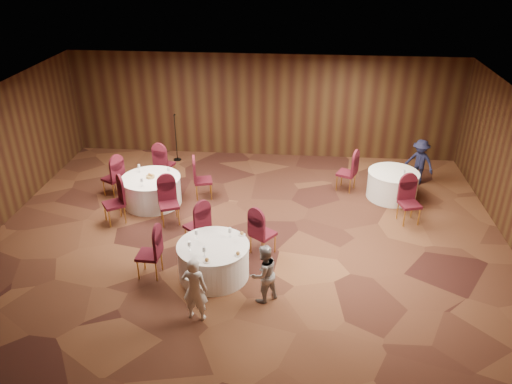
# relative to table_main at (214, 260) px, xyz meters

# --- Properties ---
(ground) EXTENTS (12.00, 12.00, 0.00)m
(ground) POSITION_rel_table_main_xyz_m (0.52, 1.51, -0.38)
(ground) COLOR black
(ground) RESTS_ON ground
(room_shell) EXTENTS (12.00, 12.00, 12.00)m
(room_shell) POSITION_rel_table_main_xyz_m (0.52, 1.51, 1.59)
(room_shell) COLOR silver
(room_shell) RESTS_ON ground
(table_main) EXTENTS (1.48, 1.48, 0.74)m
(table_main) POSITION_rel_table_main_xyz_m (0.00, 0.00, 0.00)
(table_main) COLOR white
(table_main) RESTS_ON ground
(table_left) EXTENTS (1.53, 1.53, 0.74)m
(table_left) POSITION_rel_table_main_xyz_m (-2.12, 2.96, -0.00)
(table_left) COLOR white
(table_left) RESTS_ON ground
(table_right) EXTENTS (1.34, 1.34, 0.74)m
(table_right) POSITION_rel_table_main_xyz_m (4.18, 3.86, -0.00)
(table_right) COLOR white
(table_right) RESTS_ON ground
(chairs_main) EXTENTS (2.90, 1.83, 1.00)m
(chairs_main) POSITION_rel_table_main_xyz_m (-0.31, 0.64, 0.12)
(chairs_main) COLOR #3E0C16
(chairs_main) RESTS_ON ground
(chairs_left) EXTENTS (3.10, 3.10, 1.00)m
(chairs_left) POSITION_rel_table_main_xyz_m (-2.09, 3.01, 0.12)
(chairs_left) COLOR #3E0C16
(chairs_left) RESTS_ON ground
(chairs_right) EXTENTS (2.06, 2.31, 1.00)m
(chairs_right) POSITION_rel_table_main_xyz_m (3.69, 3.39, 0.12)
(chairs_right) COLOR #3E0C16
(chairs_right) RESTS_ON ground
(tabletop_main) EXTENTS (1.08, 1.16, 0.22)m
(tabletop_main) POSITION_rel_table_main_xyz_m (0.10, -0.08, 0.46)
(tabletop_main) COLOR silver
(tabletop_main) RESTS_ON table_main
(tabletop_left) EXTENTS (0.89, 0.87, 0.22)m
(tabletop_left) POSITION_rel_table_main_xyz_m (-2.13, 2.96, 0.45)
(tabletop_left) COLOR silver
(tabletop_left) RESTS_ON table_left
(tabletop_right) EXTENTS (0.08, 0.08, 0.22)m
(tabletop_right) POSITION_rel_table_main_xyz_m (4.37, 3.56, 0.52)
(tabletop_right) COLOR silver
(tabletop_right) RESTS_ON table_right
(mic_stand) EXTENTS (0.24, 0.24, 1.48)m
(mic_stand) POSITION_rel_table_main_xyz_m (-2.13, 5.81, 0.05)
(mic_stand) COLOR black
(mic_stand) RESTS_ON ground
(woman_a) EXTENTS (0.51, 0.37, 1.31)m
(woman_a) POSITION_rel_table_main_xyz_m (-0.11, -1.31, 0.28)
(woman_a) COLOR silver
(woman_a) RESTS_ON ground
(woman_b) EXTENTS (0.74, 0.73, 1.21)m
(woman_b) POSITION_rel_table_main_xyz_m (1.08, -0.68, 0.23)
(woman_b) COLOR #9D9EA2
(woman_b) RESTS_ON ground
(man_c) EXTENTS (0.97, 0.90, 1.31)m
(man_c) POSITION_rel_table_main_xyz_m (5.04, 4.80, 0.28)
(man_c) COLOR black
(man_c) RESTS_ON ground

